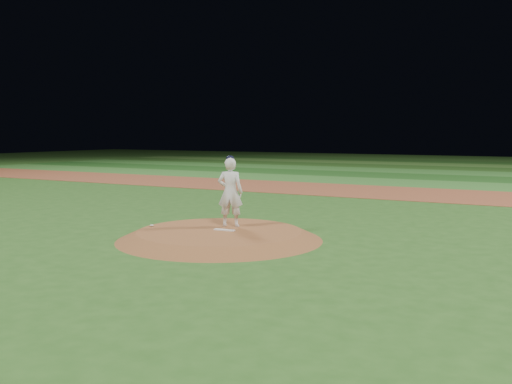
# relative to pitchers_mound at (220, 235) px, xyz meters

# --- Properties ---
(ground) EXTENTS (120.00, 120.00, 0.00)m
(ground) POSITION_rel_pitchers_mound_xyz_m (0.00, 0.00, -0.12)
(ground) COLOR #27561B
(ground) RESTS_ON ground
(infield_dirt_band) EXTENTS (70.00, 6.00, 0.02)m
(infield_dirt_band) POSITION_rel_pitchers_mound_xyz_m (0.00, 14.00, -0.12)
(infield_dirt_band) COLOR brown
(infield_dirt_band) RESTS_ON ground
(outfield_stripe_0) EXTENTS (70.00, 5.00, 0.02)m
(outfield_stripe_0) POSITION_rel_pitchers_mound_xyz_m (0.00, 19.50, -0.12)
(outfield_stripe_0) COLOR #316F28
(outfield_stripe_0) RESTS_ON ground
(outfield_stripe_1) EXTENTS (70.00, 5.00, 0.02)m
(outfield_stripe_1) POSITION_rel_pitchers_mound_xyz_m (0.00, 24.50, -0.12)
(outfield_stripe_1) COLOR #1B4C18
(outfield_stripe_1) RESTS_ON ground
(outfield_stripe_2) EXTENTS (70.00, 5.00, 0.02)m
(outfield_stripe_2) POSITION_rel_pitchers_mound_xyz_m (0.00, 29.50, -0.12)
(outfield_stripe_2) COLOR #2E6B27
(outfield_stripe_2) RESTS_ON ground
(outfield_stripe_3) EXTENTS (70.00, 5.00, 0.02)m
(outfield_stripe_3) POSITION_rel_pitchers_mound_xyz_m (0.00, 34.50, -0.12)
(outfield_stripe_3) COLOR #204917
(outfield_stripe_3) RESTS_ON ground
(outfield_stripe_4) EXTENTS (70.00, 5.00, 0.02)m
(outfield_stripe_4) POSITION_rel_pitchers_mound_xyz_m (0.00, 39.50, -0.12)
(outfield_stripe_4) COLOR #396B26
(outfield_stripe_4) RESTS_ON ground
(outfield_stripe_5) EXTENTS (70.00, 5.00, 0.02)m
(outfield_stripe_5) POSITION_rel_pitchers_mound_xyz_m (0.00, 44.50, -0.12)
(outfield_stripe_5) COLOR #1E4A17
(outfield_stripe_5) RESTS_ON ground
(pitchers_mound) EXTENTS (5.50, 5.50, 0.25)m
(pitchers_mound) POSITION_rel_pitchers_mound_xyz_m (0.00, 0.00, 0.00)
(pitchers_mound) COLOR brown
(pitchers_mound) RESTS_ON ground
(pitching_rubber) EXTENTS (0.59, 0.19, 0.03)m
(pitching_rubber) POSITION_rel_pitchers_mound_xyz_m (0.12, 0.05, 0.14)
(pitching_rubber) COLOR white
(pitching_rubber) RESTS_ON pitchers_mound
(rosin_bag) EXTENTS (0.11, 0.11, 0.06)m
(rosin_bag) POSITION_rel_pitchers_mound_xyz_m (-1.99, -0.40, 0.15)
(rosin_bag) COLOR silver
(rosin_bag) RESTS_ON pitchers_mound
(pitcher_on_mound) EXTENTS (0.81, 0.67, 1.98)m
(pitcher_on_mound) POSITION_rel_pitchers_mound_xyz_m (-0.08, 0.68, 1.10)
(pitcher_on_mound) COLOR white
(pitcher_on_mound) RESTS_ON pitchers_mound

